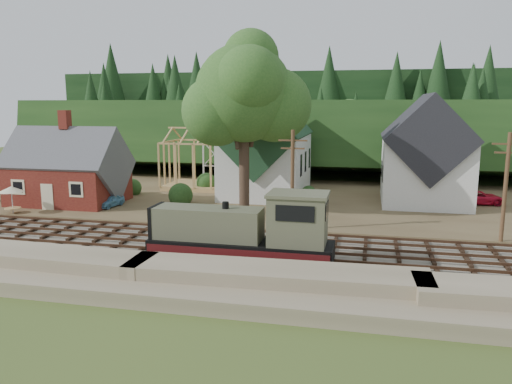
% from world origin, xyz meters
% --- Properties ---
extents(ground, '(140.00, 140.00, 0.00)m').
position_xyz_m(ground, '(0.00, 0.00, 0.00)').
color(ground, '#384C1E').
rests_on(ground, ground).
extents(embankment, '(64.00, 5.00, 1.60)m').
position_xyz_m(embankment, '(0.00, -8.50, 0.00)').
color(embankment, '#7F7259').
rests_on(embankment, ground).
extents(railroad_bed, '(64.00, 11.00, 0.16)m').
position_xyz_m(railroad_bed, '(0.00, 0.00, 0.08)').
color(railroad_bed, '#726B5B').
rests_on(railroad_bed, ground).
extents(village_flat, '(64.00, 26.00, 0.30)m').
position_xyz_m(village_flat, '(0.00, 18.00, 0.15)').
color(village_flat, brown).
rests_on(village_flat, ground).
extents(hillside, '(70.00, 28.96, 12.74)m').
position_xyz_m(hillside, '(0.00, 42.00, 0.00)').
color(hillside, '#1E3F19').
rests_on(hillside, ground).
extents(ridge, '(80.00, 20.00, 12.00)m').
position_xyz_m(ridge, '(0.00, 58.00, 0.00)').
color(ridge, black).
rests_on(ridge, ground).
extents(depot, '(10.80, 7.41, 9.00)m').
position_xyz_m(depot, '(-16.00, 11.00, 3.21)').
color(depot, '#541413').
rests_on(depot, village_flat).
extents(church, '(8.40, 15.17, 13.00)m').
position_xyz_m(church, '(2.00, 19.68, 5.18)').
color(church, silver).
rests_on(church, village_flat).
extents(farmhouse, '(8.40, 10.80, 10.60)m').
position_xyz_m(farmhouse, '(18.00, 19.00, 4.87)').
color(farmhouse, silver).
rests_on(farmhouse, village_flat).
extents(timber_frame, '(8.20, 6.20, 6.99)m').
position_xyz_m(timber_frame, '(-6.00, 22.00, 3.27)').
color(timber_frame, tan).
rests_on(timber_frame, village_flat).
extents(lattice_tower, '(3.20, 3.20, 12.12)m').
position_xyz_m(lattice_tower, '(-6.00, 28.00, 10.03)').
color(lattice_tower, silver).
rests_on(lattice_tower, village_flat).
extents(big_tree, '(10.90, 8.40, 14.70)m').
position_xyz_m(big_tree, '(2.17, 10.08, 10.22)').
color(big_tree, '#38281E').
rests_on(big_tree, village_flat).
extents(telegraph_pole_near, '(2.20, 0.28, 8.00)m').
position_xyz_m(telegraph_pole_near, '(7.00, 5.20, 4.25)').
color(telegraph_pole_near, '#4C331E').
rests_on(telegraph_pole_near, ground).
extents(telegraph_pole_far, '(2.20, 0.28, 8.00)m').
position_xyz_m(telegraph_pole_far, '(22.00, 5.20, 4.25)').
color(telegraph_pole_far, '#4C331E').
rests_on(telegraph_pole_far, ground).
extents(locomotive, '(11.32, 2.83, 4.55)m').
position_xyz_m(locomotive, '(5.46, -3.00, 2.03)').
color(locomotive, black).
rests_on(locomotive, railroad_bed).
extents(car_blue, '(1.76, 3.49, 1.14)m').
position_xyz_m(car_blue, '(-11.09, 9.93, 0.87)').
color(car_blue, '#5DA0C8').
rests_on(car_blue, village_flat).
extents(car_green, '(4.19, 2.64, 1.30)m').
position_xyz_m(car_green, '(-24.01, 13.21, 0.95)').
color(car_green, '#87B27B').
rests_on(car_green, village_flat).
extents(car_red, '(5.01, 2.93, 1.31)m').
position_xyz_m(car_red, '(23.23, 18.98, 0.96)').
color(car_red, red).
rests_on(car_red, village_flat).
extents(patio_set, '(2.17, 2.17, 2.41)m').
position_xyz_m(patio_set, '(-18.14, 5.50, 2.36)').
color(patio_set, silver).
rests_on(patio_set, village_flat).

